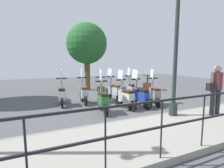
{
  "coord_description": "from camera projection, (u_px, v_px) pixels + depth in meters",
  "views": [
    {
      "loc": [
        -6.49,
        3.63,
        1.87
      ],
      "look_at": [
        0.2,
        0.5,
        0.9
      ],
      "focal_mm": 28.0,
      "sensor_mm": 36.0,
      "label": 1
    }
  ],
  "objects": [
    {
      "name": "ground_plane",
      "position": [
        124.0,
        104.0,
        7.59
      ],
      "size": [
        28.0,
        28.0,
        0.0
      ],
      "primitive_type": "plane",
      "color": "#4C4C4F"
    },
    {
      "name": "promenade_walkway",
      "position": [
        181.0,
        128.0,
        4.75
      ],
      "size": [
        2.2,
        20.0,
        0.15
      ],
      "color": "gray",
      "rests_on": "ground_plane"
    },
    {
      "name": "fence_railing",
      "position": [
        221.0,
        108.0,
        3.71
      ],
      "size": [
        0.04,
        16.03,
        1.07
      ],
      "color": "black",
      "rests_on": "promenade_walkway"
    },
    {
      "name": "lamp_post_near",
      "position": [
        176.0,
        49.0,
        5.33
      ],
      "size": [
        0.26,
        0.9,
        4.65
      ],
      "color": "#232D28",
      "rests_on": "promenade_walkway"
    },
    {
      "name": "pedestrian_with_bag",
      "position": [
        216.0,
        86.0,
        5.56
      ],
      "size": [
        0.36,
        0.66,
        1.59
      ],
      "rotation": [
        0.0,
        0.0,
        -0.14
      ],
      "color": "#28282D",
      "rests_on": "promenade_walkway"
    },
    {
      "name": "tree_distant",
      "position": [
        87.0,
        44.0,
        11.04
      ],
      "size": [
        2.57,
        2.57,
        4.26
      ],
      "color": "brown",
      "rests_on": "ground_plane"
    },
    {
      "name": "potted_palm",
      "position": [
        147.0,
        83.0,
        11.36
      ],
      "size": [
        1.06,
        0.66,
        1.05
      ],
      "color": "#9E5B3D",
      "rests_on": "ground_plane"
    },
    {
      "name": "scooter_near_0",
      "position": [
        154.0,
        94.0,
        7.41
      ],
      "size": [
        1.2,
        0.55,
        1.54
      ],
      "rotation": [
        0.0,
        0.0,
        -0.31
      ],
      "color": "black",
      "rests_on": "ground_plane"
    },
    {
      "name": "scooter_near_1",
      "position": [
        140.0,
        96.0,
        7.05
      ],
      "size": [
        1.22,
        0.48,
        1.54
      ],
      "rotation": [
        0.0,
        0.0,
        0.18
      ],
      "color": "black",
      "rests_on": "ground_plane"
    },
    {
      "name": "scooter_near_2",
      "position": [
        126.0,
        97.0,
        6.82
      ],
      "size": [
        1.23,
        0.47,
        1.54
      ],
      "rotation": [
        0.0,
        0.0,
        0.17
      ],
      "color": "black",
      "rests_on": "ground_plane"
    },
    {
      "name": "scooter_near_3",
      "position": [
        103.0,
        100.0,
        6.28
      ],
      "size": [
        1.23,
        0.47,
        1.54
      ],
      "rotation": [
        0.0,
        0.0,
        -0.16
      ],
      "color": "black",
      "rests_on": "ground_plane"
    },
    {
      "name": "scooter_far_0",
      "position": [
        131.0,
        89.0,
        8.62
      ],
      "size": [
        1.23,
        0.45,
        1.54
      ],
      "rotation": [
        0.0,
        0.0,
        -0.13
      ],
      "color": "black",
      "rests_on": "ground_plane"
    },
    {
      "name": "scooter_far_1",
      "position": [
        114.0,
        91.0,
        8.27
      ],
      "size": [
        1.22,
        0.5,
        1.54
      ],
      "rotation": [
        0.0,
        0.0,
        0.22
      ],
      "color": "black",
      "rests_on": "ground_plane"
    },
    {
      "name": "scooter_far_2",
      "position": [
        101.0,
        92.0,
        7.97
      ],
      "size": [
        1.21,
        0.53,
        1.54
      ],
      "rotation": [
        0.0,
        0.0,
        -0.27
      ],
      "color": "black",
      "rests_on": "ground_plane"
    },
    {
      "name": "scooter_far_3",
      "position": [
        84.0,
        93.0,
        7.68
      ],
      "size": [
        1.23,
        0.44,
        1.54
      ],
      "rotation": [
        0.0,
        0.0,
        -0.08
      ],
      "color": "black",
      "rests_on": "ground_plane"
    },
    {
      "name": "scooter_far_4",
      "position": [
        62.0,
        94.0,
        7.35
      ],
      "size": [
        1.23,
        0.47,
        1.54
      ],
      "rotation": [
        0.0,
        0.0,
        -0.17
      ],
      "color": "black",
      "rests_on": "ground_plane"
    }
  ]
}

